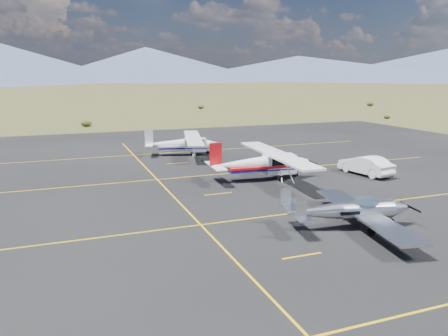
{
  "coord_description": "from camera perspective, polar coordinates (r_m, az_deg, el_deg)",
  "views": [
    {
      "loc": [
        -12.71,
        -19.31,
        7.97
      ],
      "look_at": [
        -2.3,
        8.23,
        1.6
      ],
      "focal_mm": 35.0,
      "sensor_mm": 36.0,
      "label": 1
    }
  ],
  "objects": [
    {
      "name": "apron",
      "position": [
        30.28,
        4.9,
        -3.09
      ],
      "size": [
        72.0,
        72.0,
        0.02
      ],
      "primitive_type": "cube",
      "color": "black",
      "rests_on": "ground"
    },
    {
      "name": "aircraft_cessna",
      "position": [
        33.37,
        5.03,
        0.72
      ],
      "size": [
        7.23,
        12.05,
        3.05
      ],
      "rotation": [
        0.0,
        0.0,
        -0.06
      ],
      "color": "white",
      "rests_on": "apron"
    },
    {
      "name": "aircraft_low_wing",
      "position": [
        23.93,
        16.37,
        -5.32
      ],
      "size": [
        6.79,
        9.36,
        2.02
      ],
      "rotation": [
        0.0,
        0.0,
        -0.18
      ],
      "color": "silver",
      "rests_on": "apron"
    },
    {
      "name": "sedan",
      "position": [
        36.87,
        18.0,
        0.36
      ],
      "size": [
        2.36,
        4.89,
        1.54
      ],
      "primitive_type": "imported",
      "rotation": [
        0.0,
        0.0,
        3.3
      ],
      "color": "white",
      "rests_on": "apron"
    },
    {
      "name": "ground",
      "position": [
        24.45,
        12.04,
        -7.1
      ],
      "size": [
        1600.0,
        1600.0,
        0.0
      ],
      "primitive_type": "plane",
      "color": "#383D1C",
      "rests_on": "ground"
    },
    {
      "name": "aircraft_plain",
      "position": [
        43.67,
        -5.44,
        3.24
      ],
      "size": [
        6.92,
        10.68,
        2.71
      ],
      "rotation": [
        0.0,
        0.0,
        -0.24
      ],
      "color": "white",
      "rests_on": "apron"
    }
  ]
}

